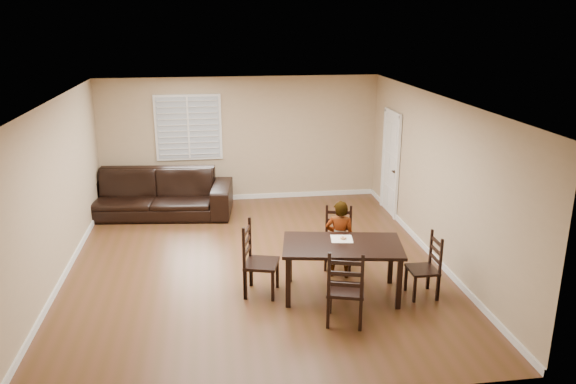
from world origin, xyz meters
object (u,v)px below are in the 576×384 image
object	(u,v)px
dining_table	(342,250)
sofa	(154,193)
child	(340,239)
chair_near	(338,238)
chair_far	(345,293)
chair_left	(252,261)
chair_right	(430,268)
donut	(343,238)

from	to	relation	value
dining_table	sofa	bearing A→B (deg)	136.91
child	sofa	world-z (taller)	child
chair_near	chair_far	size ratio (longest dim) A/B	0.92
chair_near	chair_left	size ratio (longest dim) A/B	0.90
sofa	child	bearing A→B (deg)	-40.51
chair_far	sofa	bearing A→B (deg)	-43.51
dining_table	sofa	xyz separation A→B (m)	(-2.99, 3.93, -0.25)
chair_near	chair_left	world-z (taller)	chair_left
chair_far	chair_right	xyz separation A→B (m)	(1.43, 0.69, -0.06)
chair_right	sofa	distance (m)	5.92
donut	child	bearing A→B (deg)	83.22
chair_far	donut	world-z (taller)	chair_far
chair_near	child	xyz separation A→B (m)	(-0.08, -0.45, 0.17)
chair_right	sofa	xyz separation A→B (m)	(-4.25, 4.12, 0.03)
chair_near	sofa	xyz separation A→B (m)	(-3.18, 2.87, 0.01)
chair_far	donut	bearing A→B (deg)	-85.43
chair_right	donut	world-z (taller)	chair_right
chair_right	chair_near	bearing A→B (deg)	-139.33
chair_near	chair_far	bearing A→B (deg)	-87.20
chair_far	chair_right	size ratio (longest dim) A/B	1.13
child	chair_left	bearing A→B (deg)	33.29
chair_far	chair_left	xyz separation A→B (m)	(-1.11, 1.12, 0.01)
chair_near	donut	bearing A→B (deg)	-85.66
chair_left	donut	distance (m)	1.36
dining_table	chair_far	world-z (taller)	chair_far
chair_near	sofa	size ratio (longest dim) A/B	0.32
dining_table	donut	size ratio (longest dim) A/B	19.72
chair_left	dining_table	bearing A→B (deg)	-84.64
chair_right	sofa	bearing A→B (deg)	-134.16
chair_left	chair_right	size ratio (longest dim) A/B	1.16
chair_left	child	xyz separation A→B (m)	(1.38, 0.37, 0.12)
dining_table	child	bearing A→B (deg)	90.00
chair_far	donut	distance (m)	1.14
dining_table	donut	xyz separation A→B (m)	(0.05, 0.18, 0.11)
dining_table	child	distance (m)	0.62
chair_left	chair_right	world-z (taller)	chair_left
chair_left	donut	size ratio (longest dim) A/B	11.88
chair_right	donut	distance (m)	1.32
chair_left	chair_near	bearing A→B (deg)	-44.96
donut	dining_table	bearing A→B (deg)	-105.98
chair_near	chair_far	distance (m)	1.97
dining_table	child	xyz separation A→B (m)	(0.10, 0.60, -0.09)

